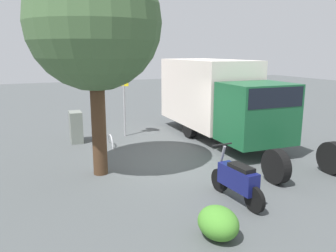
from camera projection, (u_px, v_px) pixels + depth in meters
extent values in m
plane|color=#494E4F|center=(169.00, 163.00, 10.35)|extent=(60.00, 60.00, 0.00)
cylinder|color=black|center=(190.00, 126.00, 13.31)|extent=(0.91, 0.28, 0.90)
cylinder|color=black|center=(231.00, 123.00, 14.00)|extent=(0.91, 0.28, 0.90)
cylinder|color=black|center=(276.00, 166.00, 8.67)|extent=(0.91, 0.28, 0.90)
cylinder|color=black|center=(332.00, 158.00, 9.37)|extent=(0.91, 0.28, 0.90)
cube|color=silver|center=(207.00, 92.00, 13.75)|extent=(4.69, 2.36, 2.55)
cube|color=#195731|center=(256.00, 113.00, 10.82)|extent=(1.87, 2.16, 1.90)
cube|color=black|center=(257.00, 94.00, 10.69)|extent=(1.89, 2.00, 0.60)
cylinder|color=black|center=(220.00, 180.00, 8.21)|extent=(0.56, 0.13, 0.56)
cylinder|color=black|center=(255.00, 200.00, 7.12)|extent=(0.56, 0.13, 0.56)
cube|color=navy|center=(238.00, 178.00, 7.56)|extent=(1.12, 0.38, 0.48)
cube|color=black|center=(241.00, 168.00, 7.42)|extent=(0.65, 0.32, 0.12)
cylinder|color=slate|center=(222.00, 159.00, 8.05)|extent=(0.29, 0.09, 0.69)
cylinder|color=black|center=(222.00, 145.00, 7.97)|extent=(0.07, 0.55, 0.04)
cylinder|color=#9E9EA3|center=(124.00, 98.00, 13.31)|extent=(0.08, 0.08, 3.05)
cylinder|color=red|center=(123.00, 64.00, 13.02)|extent=(0.71, 0.32, 0.76)
cube|color=yellow|center=(123.00, 80.00, 13.15)|extent=(0.33, 0.33, 0.44)
cylinder|color=#47301E|center=(99.00, 124.00, 9.15)|extent=(0.39, 0.39, 2.81)
sphere|color=#416038|center=(94.00, 23.00, 8.58)|extent=(3.45, 3.45, 3.45)
cube|color=slate|center=(76.00, 127.00, 12.60)|extent=(0.76, 0.47, 1.15)
torus|color=#B7B7BC|center=(111.00, 146.00, 12.22)|extent=(0.85, 0.10, 0.85)
ellipsoid|color=#45882C|center=(218.00, 223.00, 6.14)|extent=(0.86, 0.70, 0.59)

